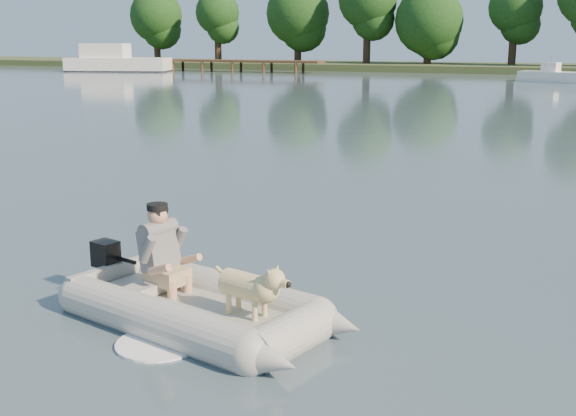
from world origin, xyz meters
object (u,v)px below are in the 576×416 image
at_px(man, 160,246).
at_px(cabin_cruiser, 118,58).
at_px(motorboat, 553,69).
at_px(dock, 227,66).
at_px(dinghy, 200,274).
at_px(dog, 246,290).

height_order(man, cabin_cruiser, cabin_cruiser).
bearing_deg(motorboat, man, -71.76).
distance_m(dock, motorboat, 28.28).
relative_size(dinghy, man, 4.49).
bearing_deg(dog, motorboat, 104.06).
relative_size(man, dog, 1.16).
bearing_deg(cabin_cruiser, dog, -69.29).
bearing_deg(dock, dinghy, -63.42).
bearing_deg(dog, dinghy, -175.43).
height_order(dinghy, cabin_cruiser, cabin_cruiser).
bearing_deg(dinghy, motorboat, 103.34).
distance_m(dinghy, cabin_cruiser, 60.02).
relative_size(dog, motorboat, 0.19).
relative_size(dock, dinghy, 4.01).
xyz_separation_m(dock, man, (25.60, -52.17, 0.20)).
bearing_deg(man, dock, 131.35).
height_order(dock, cabin_cruiser, cabin_cruiser).
bearing_deg(dinghy, cabin_cruiser, 141.03).
distance_m(dinghy, man, 0.67).
distance_m(dog, cabin_cruiser, 60.46).
height_order(dock, dinghy, dinghy).
height_order(dog, cabin_cruiser, cabin_cruiser).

